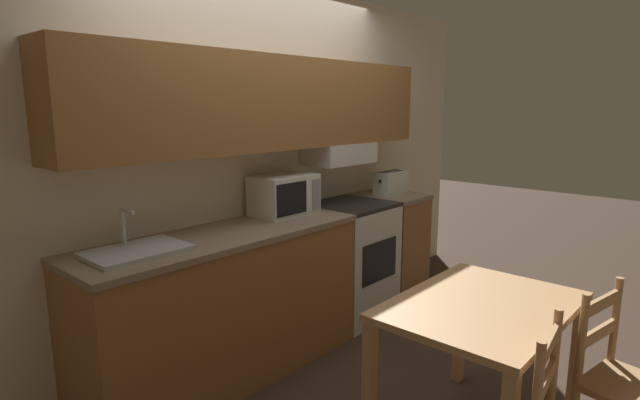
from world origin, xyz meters
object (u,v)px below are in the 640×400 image
object	(u,v)px
chair_right_of_table	(625,386)
dining_table	(481,324)
toaster	(391,182)
microwave	(284,195)
stove_range	(350,260)
sink_basin	(137,250)

from	to	relation	value
chair_right_of_table	dining_table	bearing A→B (deg)	122.15
toaster	microwave	bearing A→B (deg)	175.89
stove_range	toaster	distance (m)	0.81
stove_range	microwave	xyz separation A→B (m)	(-0.63, 0.10, 0.61)
microwave	toaster	world-z (taller)	microwave
sink_basin	chair_right_of_table	bearing A→B (deg)	-58.64
sink_basin	dining_table	size ratio (longest dim) A/B	0.50
microwave	chair_right_of_table	world-z (taller)	microwave
chair_right_of_table	sink_basin	bearing A→B (deg)	131.75
toaster	chair_right_of_table	world-z (taller)	toaster
stove_range	chair_right_of_table	world-z (taller)	stove_range
sink_basin	chair_right_of_table	xyz separation A→B (m)	(1.25, -2.04, -0.52)
microwave	toaster	bearing A→B (deg)	-4.11
dining_table	chair_right_of_table	world-z (taller)	chair_right_of_table
stove_range	toaster	bearing A→B (deg)	1.43
toaster	dining_table	distance (m)	2.05
toaster	sink_basin	distance (m)	2.39
microwave	toaster	size ratio (longest dim) A/B	1.36
sink_basin	dining_table	world-z (taller)	sink_basin
microwave	toaster	xyz separation A→B (m)	(1.21, -0.09, -0.04)
sink_basin	chair_right_of_table	size ratio (longest dim) A/B	0.57
sink_basin	microwave	bearing A→B (deg)	4.96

